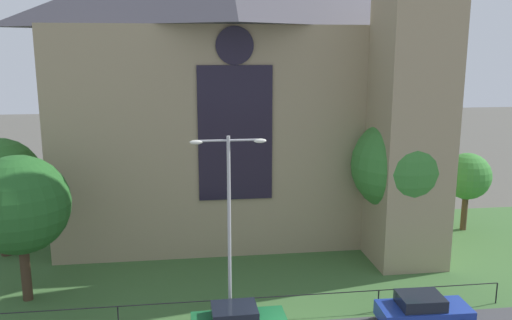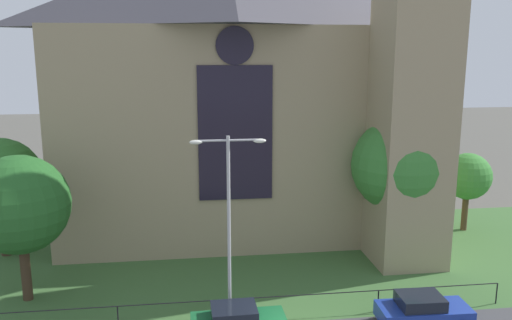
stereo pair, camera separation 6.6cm
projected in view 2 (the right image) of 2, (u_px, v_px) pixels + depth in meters
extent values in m
plane|color=#56544C|center=(261.00, 258.00, 32.62)|extent=(160.00, 160.00, 0.00)
cube|color=#3D6633|center=(266.00, 271.00, 30.68)|extent=(120.00, 20.00, 0.01)
cube|color=tan|center=(227.00, 130.00, 37.28)|extent=(22.00, 12.00, 14.00)
cube|color=black|center=(235.00, 134.00, 31.26)|extent=(4.40, 0.16, 8.00)
cylinder|color=black|center=(235.00, 46.00, 30.22)|extent=(2.20, 0.15, 2.20)
cube|color=tan|center=(412.00, 113.00, 30.39)|extent=(4.00, 4.00, 18.00)
cylinder|color=black|center=(252.00, 298.00, 24.92)|extent=(24.80, 0.05, 0.05)
cylinder|color=black|center=(118.00, 317.00, 24.24)|extent=(0.06, 0.07, 1.10)
cylinder|color=black|center=(252.00, 309.00, 25.03)|extent=(0.06, 0.07, 1.10)
cylinder|color=black|center=(378.00, 301.00, 25.83)|extent=(0.06, 0.07, 1.10)
cylinder|color=black|center=(497.00, 293.00, 26.62)|extent=(0.07, 0.07, 1.10)
cylinder|color=#4C3823|center=(465.00, 212.00, 37.47)|extent=(0.43, 0.43, 2.69)
sphere|color=#387F33|center=(468.00, 176.00, 36.95)|extent=(3.26, 3.26, 3.26)
cylinder|color=#423021|center=(26.00, 270.00, 26.86)|extent=(0.50, 0.50, 3.22)
sphere|color=#235B23|center=(19.00, 204.00, 26.16)|extent=(4.93, 4.93, 4.93)
cylinder|color=#4C3823|center=(395.00, 229.00, 32.25)|extent=(0.80, 0.80, 3.73)
sphere|color=#387F33|center=(399.00, 165.00, 31.43)|extent=(5.64, 5.64, 5.64)
cylinder|color=#423021|center=(5.00, 232.00, 32.87)|extent=(0.71, 0.71, 2.95)
sphere|color=#2D6B28|center=(0.00, 179.00, 32.18)|extent=(5.06, 5.06, 5.06)
cylinder|color=#B2B2B7|center=(229.00, 232.00, 24.01)|extent=(0.16, 0.16, 8.88)
cylinder|color=#B2B2B7|center=(212.00, 141.00, 23.05)|extent=(1.40, 0.10, 0.10)
cylinder|color=#B2B2B7|center=(244.00, 140.00, 23.23)|extent=(1.40, 0.10, 0.10)
ellipsoid|color=white|center=(196.00, 142.00, 22.97)|extent=(0.57, 0.26, 0.20)
ellipsoid|color=white|center=(260.00, 141.00, 23.33)|extent=(0.57, 0.26, 0.20)
cube|color=black|center=(234.00, 313.00, 23.27)|extent=(2.03, 1.63, 0.55)
cylinder|color=black|center=(268.00, 319.00, 24.57)|extent=(0.64, 0.23, 0.64)
cube|color=#1E3899|center=(423.00, 313.00, 24.51)|extent=(4.25, 1.93, 0.70)
cube|color=black|center=(420.00, 301.00, 24.36)|extent=(2.05, 1.66, 0.55)
cylinder|color=black|center=(445.00, 308.00, 25.59)|extent=(0.65, 0.24, 0.64)
cylinder|color=black|center=(386.00, 311.00, 25.30)|extent=(0.65, 0.24, 0.64)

